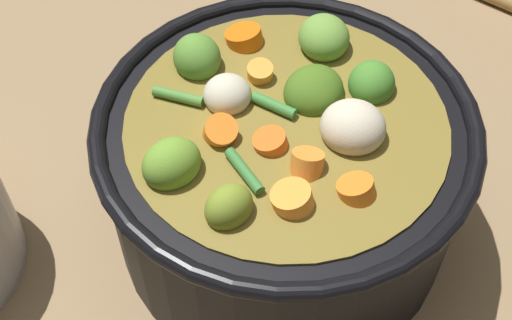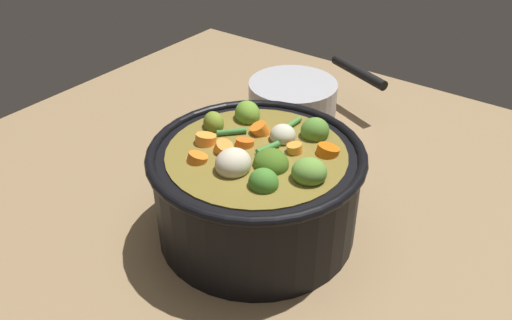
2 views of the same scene
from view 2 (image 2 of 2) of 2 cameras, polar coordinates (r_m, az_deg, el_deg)
The scene contains 3 objects.
ground_plane at distance 0.71m, azimuth 0.04°, elevation -7.40°, with size 1.10×1.10×0.00m, color #8C704C.
cooking_pot at distance 0.67m, azimuth 0.07°, elevation -3.06°, with size 0.27×0.27×0.15m.
small_saucepan at distance 0.92m, azimuth 4.06°, elevation 5.90°, with size 0.24×0.19×0.09m.
Camera 2 is at (-0.43, -0.32, 0.47)m, focal length 37.36 mm.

